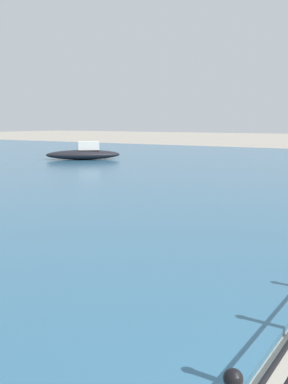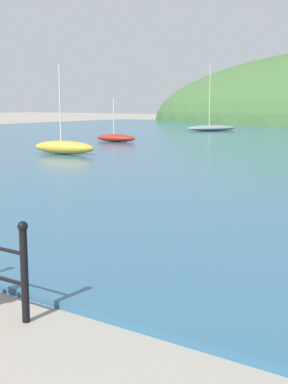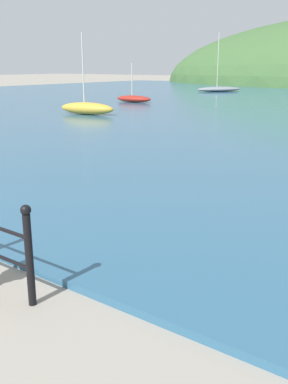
{
  "view_description": "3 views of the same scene",
  "coord_description": "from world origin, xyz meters",
  "views": [
    {
      "loc": [
        -3.78,
        0.63,
        2.63
      ],
      "look_at": [
        3.81,
        5.5,
        1.22
      ],
      "focal_mm": 42.0,
      "sensor_mm": 36.0,
      "label": 1
    },
    {
      "loc": [
        9.13,
        -2.56,
        2.53
      ],
      "look_at": [
        3.86,
        4.99,
        0.99
      ],
      "focal_mm": 50.0,
      "sensor_mm": 36.0,
      "label": 2
    },
    {
      "loc": [
        8.43,
        -1.44,
        2.67
      ],
      "look_at": [
        4.68,
        3.56,
        0.9
      ],
      "focal_mm": 42.0,
      "sensor_mm": 36.0,
      "label": 3
    }
  ],
  "objects": [
    {
      "name": "boat_nearest_quay",
      "position": [
        -11.7,
        24.17,
        0.35
      ],
      "size": [
        2.87,
        1.19,
        2.71
      ],
      "color": "maroon",
      "rests_on": "water"
    },
    {
      "name": "boat_far_left",
      "position": [
        -12.94,
        39.4,
        0.36
      ],
      "size": [
        3.94,
        4.75,
        5.61
      ],
      "color": "gray",
      "rests_on": "water"
    },
    {
      "name": "boat_green_fishing",
      "position": [
        -8.61,
        16.18,
        0.44
      ],
      "size": [
        3.34,
        1.48,
        4.2
      ],
      "color": "gold",
      "rests_on": "water"
    }
  ]
}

